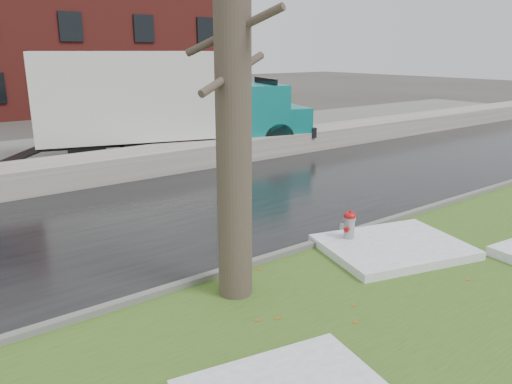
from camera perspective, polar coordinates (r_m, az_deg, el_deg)
ground at (r=8.53m, az=5.36°, el=-10.25°), size 120.00×120.00×0.00m
verge at (r=7.75m, az=11.76°, el=-13.21°), size 60.00×4.50×0.04m
road at (r=11.97m, az=-9.31°, el=-2.48°), size 60.00×7.00×0.03m
parking_lot at (r=19.67m, az=-21.11°, el=3.92°), size 60.00×9.00×0.03m
curb at (r=9.19m, az=1.13°, el=-7.70°), size 60.00×0.15×0.14m
snowbank at (r=15.59m, az=-16.69°, el=2.75°), size 60.00×1.60×0.75m
brick_building at (r=36.34m, az=-26.84°, el=16.29°), size 26.00×12.00×10.00m
bg_tree_right at (r=36.42m, az=-1.57°, el=15.29°), size 1.40×1.62×6.50m
fire_hydrant at (r=9.91m, az=10.59°, el=-3.95°), size 0.36×0.34×0.73m
tree at (r=7.21m, az=-2.65°, el=12.82°), size 1.35×1.57×6.60m
box_truck at (r=18.13m, az=-11.02°, el=10.01°), size 11.19×5.13×3.72m
snow_patch_near at (r=9.96m, az=15.41°, el=-6.07°), size 3.04×2.62×0.16m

